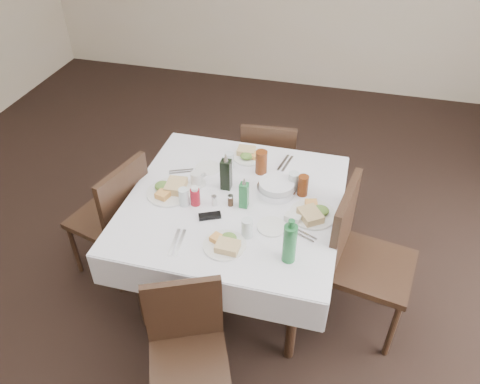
{
  "coord_description": "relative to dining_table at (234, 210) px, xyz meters",
  "views": [
    {
      "loc": [
        0.77,
        -1.89,
        2.57
      ],
      "look_at": [
        0.21,
        0.25,
        0.8
      ],
      "focal_mm": 35.0,
      "sensor_mm": 36.0,
      "label": 1
    }
  ],
  "objects": [
    {
      "name": "iced_tea_b",
      "position": [
        0.39,
        0.16,
        0.15
      ],
      "size": [
        0.06,
        0.06,
        0.14
      ],
      "color": "#682E11",
      "rests_on": "dining_table"
    },
    {
      "name": "chair_north",
      "position": [
        0.05,
        0.83,
        -0.19
      ],
      "size": [
        0.44,
        0.44,
        0.86
      ],
      "color": "black",
      "rests_on": "ground"
    },
    {
      "name": "room_shell",
      "position": [
        -0.18,
        -0.21,
        1.03
      ],
      "size": [
        6.04,
        7.04,
        2.8
      ],
      "color": "beige",
      "rests_on": "ground"
    },
    {
      "name": "green_bottle",
      "position": [
        0.4,
        -0.4,
        0.2
      ],
      "size": [
        0.07,
        0.07,
        0.27
      ],
      "color": "#247039",
      "rests_on": "dining_table"
    },
    {
      "name": "oil_cruet_dark",
      "position": [
        -0.08,
        0.1,
        0.19
      ],
      "size": [
        0.06,
        0.06,
        0.26
      ],
      "color": "black",
      "rests_on": "dining_table"
    },
    {
      "name": "sugar_caddy",
      "position": [
        0.37,
        -0.1,
        0.11
      ],
      "size": [
        0.1,
        0.07,
        0.05
      ],
      "color": "white",
      "rests_on": "dining_table"
    },
    {
      "name": "meal_north",
      "position": [
        -0.03,
        0.47,
        0.1
      ],
      "size": [
        0.23,
        0.23,
        0.05
      ],
      "color": "white",
      "rests_on": "dining_table"
    },
    {
      "name": "coffee_mug",
      "position": [
        -0.27,
        0.09,
        0.12
      ],
      "size": [
        0.12,
        0.12,
        0.09
      ],
      "color": "white",
      "rests_on": "dining_table"
    },
    {
      "name": "dining_table",
      "position": [
        0.0,
        0.0,
        0.0
      ],
      "size": [
        1.29,
        1.29,
        0.76
      ],
      "color": "black",
      "rests_on": "ground"
    },
    {
      "name": "water_e",
      "position": [
        0.33,
        0.19,
        0.14
      ],
      "size": [
        0.07,
        0.07,
        0.12
      ],
      "color": "silver",
      "rests_on": "dining_table"
    },
    {
      "name": "meal_west",
      "position": [
        -0.4,
        -0.03,
        0.11
      ],
      "size": [
        0.28,
        0.28,
        0.06
      ],
      "color": "white",
      "rests_on": "dining_table"
    },
    {
      "name": "water_w",
      "position": [
        -0.28,
        -0.12,
        0.14
      ],
      "size": [
        0.06,
        0.06,
        0.11
      ],
      "color": "silver",
      "rests_on": "dining_table"
    },
    {
      "name": "chair_east",
      "position": [
        0.78,
        -0.05,
        -0.11
      ],
      "size": [
        0.54,
        0.54,
        0.99
      ],
      "color": "black",
      "rests_on": "ground"
    },
    {
      "name": "chair_west",
      "position": [
        -0.79,
        -0.06,
        -0.15
      ],
      "size": [
        0.53,
        0.53,
        0.92
      ],
      "color": "black",
      "rests_on": "ground"
    },
    {
      "name": "water_n",
      "position": [
        -0.12,
        0.31,
        0.14
      ],
      "size": [
        0.06,
        0.06,
        0.11
      ],
      "color": "silver",
      "rests_on": "dining_table"
    },
    {
      "name": "meal_south",
      "position": [
        0.06,
        -0.39,
        0.1
      ],
      "size": [
        0.24,
        0.24,
        0.05
      ],
      "color": "white",
      "rests_on": "dining_table"
    },
    {
      "name": "sunglasses",
      "position": [
        -0.09,
        -0.19,
        0.1
      ],
      "size": [
        0.13,
        0.09,
        0.03
      ],
      "color": "black",
      "rests_on": "dining_table"
    },
    {
      "name": "cutlery_n",
      "position": [
        0.23,
        0.45,
        0.09
      ],
      "size": [
        0.08,
        0.2,
        0.01
      ],
      "color": "silver",
      "rests_on": "dining_table"
    },
    {
      "name": "pepper_shaker",
      "position": [
        -0.01,
        -0.05,
        0.12
      ],
      "size": [
        0.03,
        0.03,
        0.07
      ],
      "color": "#3F2919",
      "rests_on": "dining_table"
    },
    {
      "name": "cutlery_e",
      "position": [
        0.44,
        -0.2,
        0.09
      ],
      "size": [
        0.18,
        0.11,
        0.01
      ],
      "color": "silver",
      "rests_on": "dining_table"
    },
    {
      "name": "salt_shaker",
      "position": [
        -0.1,
        -0.08,
        0.12
      ],
      "size": [
        0.03,
        0.03,
        0.07
      ],
      "color": "white",
      "rests_on": "dining_table"
    },
    {
      "name": "side_plate_a",
      "position": [
        -0.25,
        0.27,
        0.09
      ],
      "size": [
        0.17,
        0.17,
        0.01
      ],
      "color": "white",
      "rests_on": "dining_table"
    },
    {
      "name": "meal_east",
      "position": [
        0.48,
        -0.03,
        0.11
      ],
      "size": [
        0.27,
        0.27,
        0.06
      ],
      "color": "white",
      "rests_on": "dining_table"
    },
    {
      "name": "ketchup_bottle",
      "position": [
        -0.21,
        -0.1,
        0.14
      ],
      "size": [
        0.06,
        0.06,
        0.13
      ],
      "color": "#A51423",
      "rests_on": "dining_table"
    },
    {
      "name": "chair_south",
      "position": [
        -0.02,
        -0.84,
        -0.2
      ],
      "size": [
        0.52,
        0.52,
        0.84
      ],
      "color": "black",
      "rests_on": "ground"
    },
    {
      "name": "oil_cruet_green",
      "position": [
        0.07,
        -0.04,
        0.17
      ],
      "size": [
        0.05,
        0.05,
        0.21
      ],
      "color": "#247039",
      "rests_on": "dining_table"
    },
    {
      "name": "cutlery_s",
      "position": [
        -0.2,
        -0.44,
        0.09
      ],
      "size": [
        0.07,
        0.21,
        0.01
      ],
      "color": "silver",
      "rests_on": "dining_table"
    },
    {
      "name": "side_plate_b",
      "position": [
        0.27,
        -0.18,
        0.09
      ],
      "size": [
        0.17,
        0.17,
        0.01
      ],
      "color": "white",
      "rests_on": "dining_table"
    },
    {
      "name": "iced_tea_a",
      "position": [
        0.1,
        0.32,
        0.16
      ],
      "size": [
        0.08,
        0.08,
        0.16
      ],
      "color": "#682E11",
      "rests_on": "dining_table"
    },
    {
      "name": "ground_plane",
      "position": [
        -0.18,
        -0.21,
        -0.68
      ],
      "size": [
        7.0,
        7.0,
        0.0
      ],
      "primitive_type": "plane",
      "color": "black"
    },
    {
      "name": "cutlery_w",
      "position": [
        -0.41,
        0.19,
        0.09
      ],
      "size": [
        0.16,
        0.1,
        0.01
      ],
      "color": "silver",
      "rests_on": "dining_table"
    },
    {
      "name": "bread_basket",
      "position": [
        0.23,
        0.14,
        0.12
      ],
      "size": [
        0.24,
        0.24,
        0.08
      ],
      "color": "silver",
      "rests_on": "dining_table"
    },
    {
      "name": "water_s",
      "position": [
        0.15,
        -0.28,
        0.14
      ],
      "size": [
        0.06,
        0.06,
        0.11
      ],
      "color": "silver",
      "rests_on": "dining_table"
    }
  ]
}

